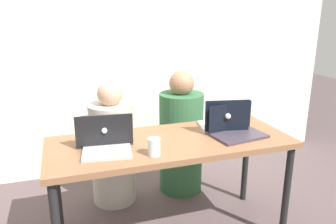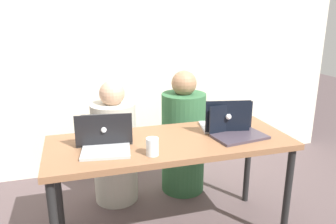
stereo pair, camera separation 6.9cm
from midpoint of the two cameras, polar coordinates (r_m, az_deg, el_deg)
The scene contains 9 objects.
back_wall at distance 3.35m, azimuth -7.25°, elevation 9.61°, with size 4.50×0.10×2.35m, color silver.
desk at distance 2.26m, azimuth -0.36°, elevation -6.65°, with size 1.65×0.65×0.76m.
person_on_left at distance 2.85m, azimuth -10.27°, elevation -6.48°, with size 0.45×0.45×1.07m.
person_on_right at distance 2.97m, azimuth 1.61°, elevation -4.70°, with size 0.43×0.43×1.12m.
laptop_back_right at distance 2.45m, azimuth 8.85°, elevation -1.81°, with size 0.36×0.31×0.24m.
laptop_front_right at distance 2.34m, azimuth 10.99°, elevation -2.91°, with size 0.39×0.28×0.22m.
laptop_back_left at distance 2.21m, azimuth -11.87°, elevation -4.21°, with size 0.38×0.27×0.22m.
laptop_front_left at distance 2.08m, azimuth -11.56°, elevation -5.51°, with size 0.32×0.27×0.22m.
water_glass_left at distance 1.99m, azimuth -3.45°, elevation -6.28°, with size 0.08×0.08×0.11m.
Camera 1 is at (-0.67, -1.97, 1.58)m, focal length 35.00 mm.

